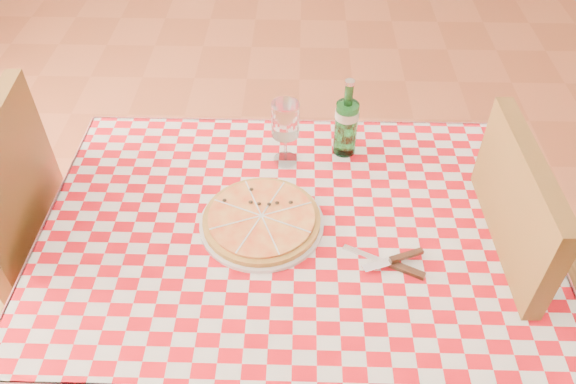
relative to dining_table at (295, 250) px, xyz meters
The scene contains 8 objects.
dining_table is the anchor object (origin of this frame).
tablecloth 0.09m from the dining_table, ahead, with size 1.30×0.90×0.01m, color #B60B15.
chair_near 0.64m from the dining_table, ahead, with size 0.48×0.48×1.03m.
chair_far 0.85m from the dining_table, behind, with size 0.50×0.50×1.03m.
pizza_plate 0.15m from the dining_table, behind, with size 0.32×0.32×0.04m, color #B7773D, non-canonical shape.
water_bottle 0.40m from the dining_table, 65.32° to the left, with size 0.07×0.07×0.24m, color #1A692B, non-canonical shape.
wine_glass 0.32m from the dining_table, 97.25° to the left, with size 0.08×0.08×0.20m, color white, non-canonical shape.
cutlery 0.28m from the dining_table, 28.53° to the right, with size 0.22×0.19×0.02m, color silver, non-canonical shape.
Camera 1 is at (0.01, -0.99, 1.82)m, focal length 35.00 mm.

